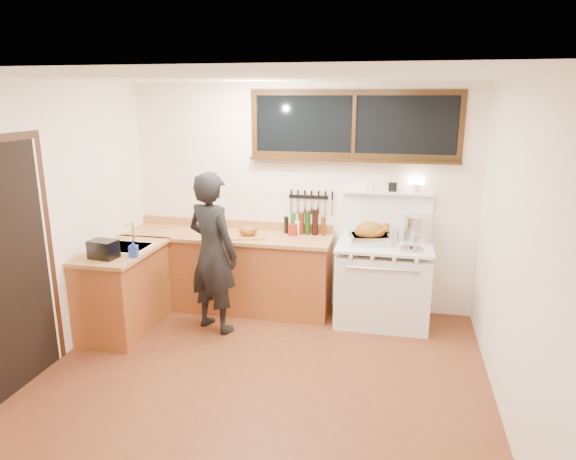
% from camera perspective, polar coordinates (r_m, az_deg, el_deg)
% --- Properties ---
extents(ground_plane, '(4.00, 3.50, 0.02)m').
position_cam_1_polar(ground_plane, '(4.85, -2.81, -15.95)').
color(ground_plane, '#5C2B18').
extents(room_shell, '(4.10, 3.60, 2.65)m').
position_cam_1_polar(room_shell, '(4.24, -3.09, 3.70)').
color(room_shell, white).
rests_on(room_shell, ground).
extents(counter_back, '(2.44, 0.64, 1.00)m').
position_cam_1_polar(counter_back, '(6.13, -6.61, -4.46)').
color(counter_back, brown).
rests_on(counter_back, ground).
extents(counter_left, '(0.64, 1.09, 0.90)m').
position_cam_1_polar(counter_left, '(5.78, -17.80, -6.32)').
color(counter_left, brown).
rests_on(counter_left, ground).
extents(sink_unit, '(0.50, 0.45, 0.37)m').
position_cam_1_polar(sink_unit, '(5.71, -17.57, -2.37)').
color(sink_unit, white).
rests_on(sink_unit, counter_left).
extents(vintage_stove, '(1.02, 0.74, 1.58)m').
position_cam_1_polar(vintage_stove, '(5.78, 10.49, -5.67)').
color(vintage_stove, white).
rests_on(vintage_stove, ground).
extents(back_window, '(2.32, 0.13, 0.77)m').
position_cam_1_polar(back_window, '(5.77, 7.31, 10.70)').
color(back_window, black).
rests_on(back_window, room_shell).
extents(left_doorway, '(0.02, 1.04, 2.17)m').
position_cam_1_polar(left_doorway, '(4.85, -28.27, -3.56)').
color(left_doorway, black).
rests_on(left_doorway, ground).
extents(knife_strip, '(0.52, 0.03, 0.28)m').
position_cam_1_polar(knife_strip, '(5.94, 2.46, 3.57)').
color(knife_strip, black).
rests_on(knife_strip, room_shell).
extents(man, '(0.74, 0.63, 1.72)m').
position_cam_1_polar(man, '(5.44, -8.38, -2.53)').
color(man, black).
rests_on(man, ground).
extents(soap_bottle, '(0.09, 0.10, 0.18)m').
position_cam_1_polar(soap_bottle, '(5.32, -16.81, -1.98)').
color(soap_bottle, '#213BA6').
rests_on(soap_bottle, counter_left).
extents(toaster, '(0.29, 0.22, 0.18)m').
position_cam_1_polar(toaster, '(5.37, -19.83, -2.03)').
color(toaster, black).
rests_on(toaster, counter_left).
extents(cutting_board, '(0.44, 0.37, 0.13)m').
position_cam_1_polar(cutting_board, '(5.82, -4.43, -0.31)').
color(cutting_board, '#B57E48').
rests_on(cutting_board, counter_back).
extents(roast_turkey, '(0.48, 0.40, 0.24)m').
position_cam_1_polar(roast_turkey, '(5.61, 9.10, -0.51)').
color(roast_turkey, silver).
rests_on(roast_turkey, vintage_stove).
extents(stockpot, '(0.33, 0.33, 0.29)m').
position_cam_1_polar(stockpot, '(5.79, 14.25, 0.16)').
color(stockpot, silver).
rests_on(stockpot, vintage_stove).
extents(saucepan, '(0.21, 0.31, 0.13)m').
position_cam_1_polar(saucepan, '(5.76, 11.31, -0.57)').
color(saucepan, silver).
rests_on(saucepan, vintage_stove).
extents(pot_lid, '(0.32, 0.32, 0.04)m').
position_cam_1_polar(pot_lid, '(5.49, 13.53, -2.07)').
color(pot_lid, silver).
rests_on(pot_lid, vintage_stove).
extents(coffee_tin, '(0.09, 0.08, 0.13)m').
position_cam_1_polar(coffee_tin, '(5.87, 0.52, 0.01)').
color(coffee_tin, maroon).
rests_on(coffee_tin, counter_back).
extents(pitcher, '(0.11, 0.11, 0.16)m').
position_cam_1_polar(pitcher, '(5.95, 1.10, 0.33)').
color(pitcher, white).
rests_on(pitcher, counter_back).
extents(bottle_cluster, '(0.49, 0.07, 0.30)m').
position_cam_1_polar(bottle_cluster, '(5.91, 2.01, 0.75)').
color(bottle_cluster, black).
rests_on(bottle_cluster, counter_back).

